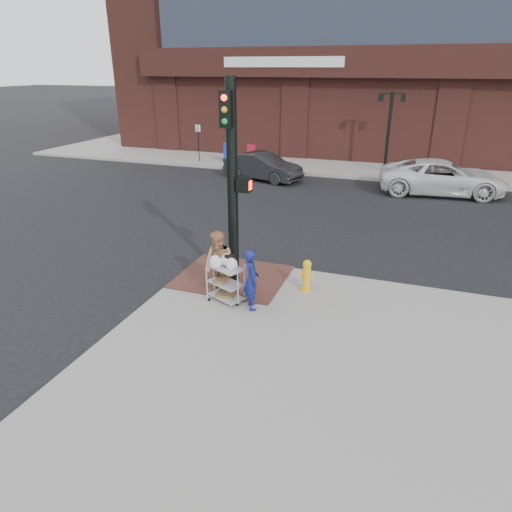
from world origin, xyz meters
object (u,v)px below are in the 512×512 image
at_px(traffic_signal_pole, 233,179).
at_px(minivan_white, 442,177).
at_px(lamp_post, 389,123).
at_px(woman_blue, 251,279).
at_px(utility_cart, 226,280).
at_px(fire_hydrant, 307,275).
at_px(pedestrian_tan, 219,265).
at_px(sedan_dark, 263,166).

relative_size(traffic_signal_pole, minivan_white, 0.92).
bearing_deg(traffic_signal_pole, lamp_post, 80.76).
bearing_deg(woman_blue, utility_cart, 45.13).
height_order(traffic_signal_pole, fire_hydrant, traffic_signal_pole).
relative_size(traffic_signal_pole, fire_hydrant, 6.04).
distance_m(traffic_signal_pole, fire_hydrant, 2.97).
distance_m(lamp_post, minivan_white, 4.85).
distance_m(pedestrian_tan, fire_hydrant, 2.18).
bearing_deg(minivan_white, lamp_post, 32.33).
bearing_deg(woman_blue, sedan_dark, -14.99).
bearing_deg(woman_blue, lamp_post, -38.09).
distance_m(traffic_signal_pole, pedestrian_tan, 2.10).
xyz_separation_m(sedan_dark, fire_hydrant, (5.13, -11.65, -0.10)).
xyz_separation_m(lamp_post, pedestrian_tan, (-2.46, -16.21, -1.64)).
distance_m(sedan_dark, minivan_white, 8.46).
xyz_separation_m(traffic_signal_pole, sedan_dark, (-3.20, 11.65, -2.16)).
bearing_deg(minivan_white, woman_blue, 155.70).
bearing_deg(traffic_signal_pole, pedestrian_tan, -89.21).
distance_m(minivan_white, utility_cart, 13.78).
bearing_deg(traffic_signal_pole, utility_cart, -78.22).
relative_size(woman_blue, sedan_dark, 0.36).
relative_size(traffic_signal_pole, sedan_dark, 1.23).
bearing_deg(minivan_white, fire_hydrant, 158.20).
xyz_separation_m(pedestrian_tan, sedan_dark, (-3.22, 12.62, -0.30)).
height_order(lamp_post, pedestrian_tan, lamp_post).
relative_size(lamp_post, sedan_dark, 0.98).
xyz_separation_m(woman_blue, fire_hydrant, (0.98, 1.28, -0.30)).
relative_size(pedestrian_tan, minivan_white, 0.30).
height_order(pedestrian_tan, minivan_white, pedestrian_tan).
distance_m(traffic_signal_pole, sedan_dark, 12.27).
bearing_deg(woman_blue, pedestrian_tan, 39.23).
bearing_deg(sedan_dark, pedestrian_tan, -150.20).
bearing_deg(minivan_white, pedestrian_tan, 151.64).
height_order(sedan_dark, minivan_white, minivan_white).
bearing_deg(traffic_signal_pole, sedan_dark, 105.39).
xyz_separation_m(lamp_post, utility_cart, (-2.24, -16.36, -1.94)).
distance_m(utility_cart, fire_hydrant, 2.03).
distance_m(woman_blue, utility_cart, 0.74).
distance_m(woman_blue, fire_hydrant, 1.64).
bearing_deg(lamp_post, utility_cart, -97.80).
xyz_separation_m(minivan_white, utility_cart, (-5.02, -12.84, -0.07)).
xyz_separation_m(sedan_dark, utility_cart, (3.44, -12.77, 0.01)).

